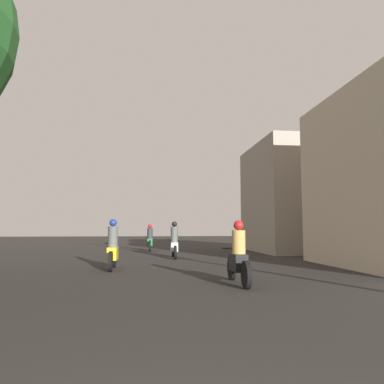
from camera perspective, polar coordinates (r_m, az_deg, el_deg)
motorcycle_black at (r=9.18m, az=7.07°, el=-9.97°), size 0.60×2.09×1.52m
motorcycle_yellow at (r=12.54m, az=-11.98°, el=-8.53°), size 0.60×1.93×1.63m
motorcycle_white at (r=16.93m, az=-2.73°, el=-7.80°), size 0.60×2.04×1.63m
motorcycle_green at (r=22.14m, az=-6.44°, el=-7.31°), size 0.60×2.13×1.56m
building_right_far at (r=22.34m, az=14.93°, el=-0.91°), size 4.35×6.67×6.11m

